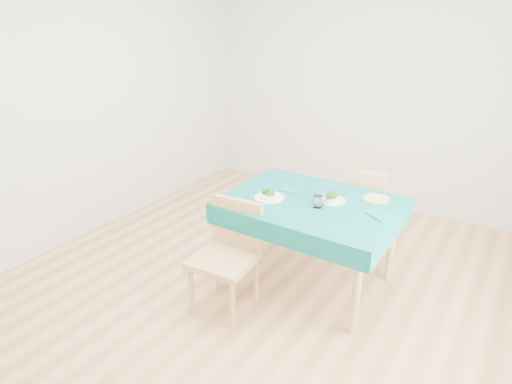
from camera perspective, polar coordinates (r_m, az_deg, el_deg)
The scene contains 16 objects.
room_shell at distance 3.20m, azimuth 0.00°, elevation 8.25°, with size 4.02×4.52×2.73m.
table at distance 3.62m, azimuth 7.17°, elevation -6.75°, with size 1.35×1.02×0.76m, color #085958.
chair_near at distance 3.22m, azimuth -4.41°, elevation -7.03°, with size 0.44×0.49×1.11m, color tan.
chair_far at distance 4.23m, azimuth 14.16°, elevation -1.28°, with size 0.38×0.42×0.96m, color tan.
bowl_near at distance 3.46m, azimuth 1.82°, elevation -0.28°, with size 0.25×0.25×0.08m, color white, non-canonical shape.
bowl_far at distance 3.47m, azimuth 10.03°, elevation -0.67°, with size 0.22×0.22×0.07m, color white, non-canonical shape.
fork_near at distance 3.50m, azimuth 1.34°, elevation -0.65°, with size 0.02×0.19×0.00m, color silver.
knife_near at distance 3.39m, azimuth 5.42°, elevation -1.55°, with size 0.01×0.20×0.00m, color silver.
fork_far at distance 3.59m, azimuth 9.86°, elevation -0.42°, with size 0.03×0.19×0.00m, color silver.
knife_far at distance 3.29m, azimuth 16.13°, elevation -3.15°, with size 0.02×0.22×0.00m, color silver.
napkin_near at distance 3.64m, azimuth 4.80°, elevation 0.26°, with size 0.18×0.12×0.01m, color #0B6260.
napkin_far at distance 3.31m, azimuth 16.15°, elevation -2.94°, with size 0.20×0.14×0.01m, color #0B6260.
tumbler_center at distance 3.40m, azimuth 8.84°, elevation -0.90°, with size 0.07×0.07×0.09m, color white.
tumbler_side at distance 3.34m, azimuth 8.21°, elevation -1.26°, with size 0.07×0.07×0.10m, color white.
side_plate at distance 3.59m, azimuth 15.71°, elevation -0.88°, with size 0.21×0.21×0.01m, color #BDD869.
bread_slice at distance 3.58m, azimuth 15.74°, elevation -0.68°, with size 0.11×0.11×0.02m, color beige.
Camera 1 is at (1.71, -2.59, 2.14)m, focal length 30.00 mm.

